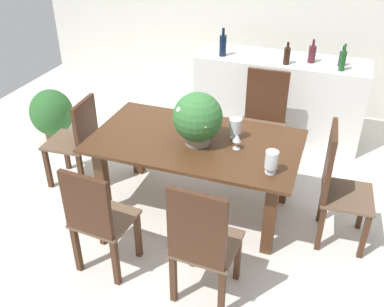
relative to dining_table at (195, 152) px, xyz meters
name	(u,v)px	position (x,y,z in m)	size (l,w,h in m)	color
ground_plane	(196,205)	(0.00, 0.02, -0.61)	(7.04, 7.04, 0.00)	silver
back_wall	(262,9)	(0.00, 2.62, 0.69)	(6.40, 0.10, 2.60)	silver
dining_table	(195,152)	(0.00, 0.00, 0.00)	(1.85, 1.05, 0.74)	#4C2D19
chair_far_right	(264,114)	(0.41, 1.04, -0.03)	(0.48, 0.42, 1.05)	#422616
chair_foot_end	(337,182)	(1.23, -0.01, -0.03)	(0.45, 0.49, 1.06)	#422616
chair_near_right	(202,242)	(0.41, -1.05, -0.04)	(0.47, 0.47, 1.05)	#422616
chair_near_left	(97,218)	(-0.42, -1.03, -0.07)	(0.46, 0.44, 0.97)	#422616
chair_head_end	(78,138)	(-1.24, 0.01, -0.09)	(0.47, 0.46, 0.94)	#422616
flower_centerpiece	(198,118)	(0.03, -0.04, 0.37)	(0.43, 0.43, 0.46)	gray
crystal_vase_left	(272,160)	(0.72, -0.30, 0.24)	(0.10, 0.10, 0.19)	silver
crystal_vase_center_near	(235,127)	(0.32, 0.15, 0.25)	(0.11, 0.11, 0.19)	silver
wine_glass	(237,138)	(0.38, -0.03, 0.23)	(0.07, 0.07, 0.14)	silver
kitchen_counter	(278,98)	(0.46, 1.73, -0.12)	(1.96, 0.62, 0.98)	silver
wine_bottle_dark	(223,45)	(-0.22, 1.59, 0.49)	(0.08, 0.08, 0.32)	#0F1E38
wine_bottle_green	(342,58)	(1.10, 1.69, 0.45)	(0.07, 0.07, 0.22)	#0F1E38
wine_bottle_clear	(312,54)	(0.78, 1.70, 0.46)	(0.08, 0.08, 0.26)	#511E28
wine_bottle_tall	(287,55)	(0.52, 1.55, 0.46)	(0.07, 0.07, 0.25)	black
wine_bottle_amber	(343,60)	(1.11, 1.55, 0.48)	(0.06, 0.06, 0.29)	#194C1E
potted_plant_floor	(52,114)	(-2.07, 0.70, -0.28)	(0.51, 0.51, 0.63)	brown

